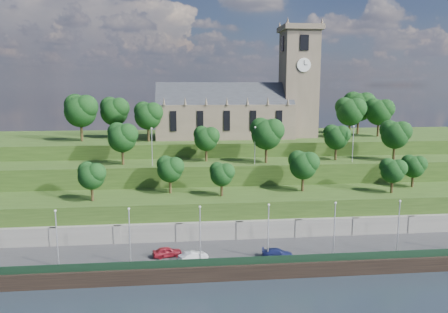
{
  "coord_description": "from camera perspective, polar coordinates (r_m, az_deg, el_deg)",
  "views": [
    {
      "loc": [
        -14.8,
        -57.81,
        27.36
      ],
      "look_at": [
        -5.68,
        30.0,
        12.94
      ],
      "focal_mm": 35.0,
      "sensor_mm": 36.0,
      "label": 1
    }
  ],
  "objects": [
    {
      "name": "church",
      "position": [
        105.07,
        2.63,
        6.63
      ],
      "size": [
        38.6,
        12.35,
        27.6
      ],
      "color": "brown",
      "rests_on": "hilltop"
    },
    {
      "name": "lamp_posts_promenade",
      "position": [
        64.98,
        5.82,
        -9.2
      ],
      "size": [
        60.36,
        0.36,
        8.42
      ],
      "color": "#B2B2B7",
      "rests_on": "promenade"
    },
    {
      "name": "embankment_lower",
      "position": [
        80.7,
        4.94,
        -7.59
      ],
      "size": [
        160.0,
        12.0,
        8.0
      ],
      "primitive_type": "cube",
      "color": "#264015",
      "rests_on": "ground"
    },
    {
      "name": "car_left",
      "position": [
        67.36,
        -7.43,
        -12.24
      ],
      "size": [
        4.62,
        2.58,
        1.48
      ],
      "primitive_type": "imported",
      "rotation": [
        0.0,
        0.0,
        1.77
      ],
      "color": "maroon",
      "rests_on": "promenade"
    },
    {
      "name": "car_middle",
      "position": [
        65.58,
        -4.05,
        -12.83
      ],
      "size": [
        4.52,
        3.13,
        1.41
      ],
      "primitive_type": "imported",
      "rotation": [
        0.0,
        0.0,
        2.0
      ],
      "color": "#BBBCC0",
      "rests_on": "promenade"
    },
    {
      "name": "trees_lower",
      "position": [
        78.88,
        5.43,
        -1.57
      ],
      "size": [
        64.14,
        8.54,
        7.55
      ],
      "color": "#342714",
      "rests_on": "embankment_lower"
    },
    {
      "name": "quay_wall",
      "position": [
        65.15,
        7.98,
        -14.59
      ],
      "size": [
        160.0,
        0.5,
        2.2
      ],
      "primitive_type": "cube",
      "color": "black",
      "rests_on": "ground"
    },
    {
      "name": "lamp_posts_upper",
      "position": [
        85.82,
        4.05,
        1.86
      ],
      "size": [
        40.36,
        0.36,
        7.44
      ],
      "color": "#B2B2B7",
      "rests_on": "embankment_upper"
    },
    {
      "name": "hilltop",
      "position": [
        110.62,
        1.86,
        -1.07
      ],
      "size": [
        160.0,
        32.0,
        15.0
      ],
      "primitive_type": "cube",
      "color": "#264015",
      "rests_on": "ground"
    },
    {
      "name": "retaining_wall",
      "position": [
        75.54,
        5.8,
        -9.99
      ],
      "size": [
        160.0,
        2.1,
        5.0
      ],
      "color": "slate",
      "rests_on": "ground"
    },
    {
      "name": "fence",
      "position": [
        65.15,
        7.87,
        -13.16
      ],
      "size": [
        160.0,
        0.1,
        1.2
      ],
      "primitive_type": "cube",
      "color": "black",
      "rests_on": "promenade"
    },
    {
      "name": "promenade",
      "position": [
        70.61,
        6.78,
        -12.71
      ],
      "size": [
        160.0,
        12.0,
        2.0
      ],
      "primitive_type": "cube",
      "color": "#2D2D30",
      "rests_on": "ground"
    },
    {
      "name": "car_right",
      "position": [
        67.0,
        6.99,
        -12.42
      ],
      "size": [
        4.88,
        2.67,
        1.34
      ],
      "primitive_type": "imported",
      "rotation": [
        0.0,
        0.0,
        1.39
      ],
      "color": "navy",
      "rests_on": "promenade"
    },
    {
      "name": "embankment_upper",
      "position": [
        90.62,
        3.65,
        -4.38
      ],
      "size": [
        160.0,
        10.0,
        12.0
      ],
      "primitive_type": "cube",
      "color": "#264015",
      "rests_on": "ground"
    },
    {
      "name": "trees_hilltop",
      "position": [
        103.91,
        2.73,
        6.18
      ],
      "size": [
        77.37,
        16.6,
        10.83
      ],
      "color": "#342714",
      "rests_on": "hilltop"
    },
    {
      "name": "ground",
      "position": [
        65.65,
        7.95,
        -15.45
      ],
      "size": [
        320.0,
        320.0,
        0.0
      ],
      "primitive_type": "plane",
      "color": "black",
      "rests_on": "ground"
    },
    {
      "name": "trees_upper",
      "position": [
        88.11,
        5.72,
        2.87
      ],
      "size": [
        61.22,
        8.47,
        9.07
      ],
      "color": "#342714",
      "rests_on": "embankment_upper"
    }
  ]
}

